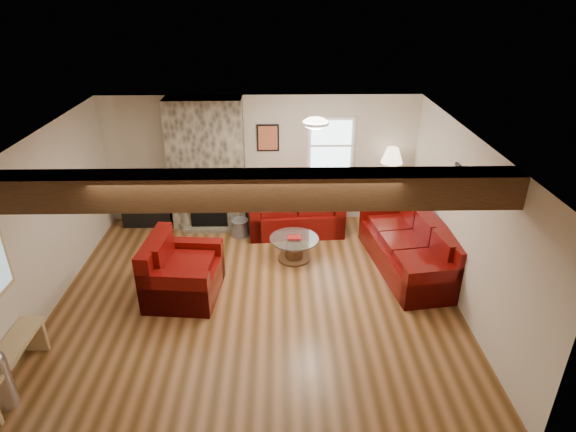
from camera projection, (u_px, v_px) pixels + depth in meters
The scene contains 16 objects.
room at pixel (255, 224), 6.83m from camera, with size 8.00×8.00×8.00m.
oak_beam at pixel (247, 190), 5.24m from camera, with size 6.00×0.36×0.38m, color #341E0F.
chimney_breast at pixel (207, 166), 9.06m from camera, with size 1.40×0.67×2.50m.
back_window at pixel (331, 145), 9.16m from camera, with size 0.90×0.08×1.10m, color white, non-canonical shape.
ceiling_dome at pixel (315, 125), 7.14m from camera, with size 0.40×0.40×0.18m, color white, non-canonical shape.
artwork_back at pixel (268, 138), 9.07m from camera, with size 0.42×0.06×0.52m, color black, non-canonical shape.
artwork_right at pixel (460, 182), 6.94m from camera, with size 0.06×0.55×0.42m, color black, non-canonical shape.
sofa_three at pixel (408, 244), 7.95m from camera, with size 2.31×0.97×0.89m, color #4B0805, non-canonical shape.
loveseat at pixel (295, 207), 9.19m from camera, with size 1.76×1.01×0.94m, color #4B0805, non-canonical shape.
armchair_red at pixel (183, 268), 7.24m from camera, with size 1.17×1.02×0.94m, color #4B0805, non-canonical shape.
coffee_table at pixel (294, 249), 8.30m from camera, with size 0.84×0.84×0.44m.
tv_cabinet at pixel (148, 213), 9.51m from camera, with size 0.93×0.37×0.47m, color black.
television at pixel (145, 192), 9.30m from camera, with size 0.80×0.11×0.46m, color black.
floor_lamp at pixel (392, 160), 8.98m from camera, with size 0.41×0.41×1.59m.
pine_bench at pixel (12, 368), 5.68m from camera, with size 0.31×1.31×0.49m, color tan, non-canonical shape.
coal_bucket at pixel (240, 227), 9.11m from camera, with size 0.35×0.35×0.33m, color gray, non-canonical shape.
Camera 1 is at (0.34, -6.10, 4.35)m, focal length 30.00 mm.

